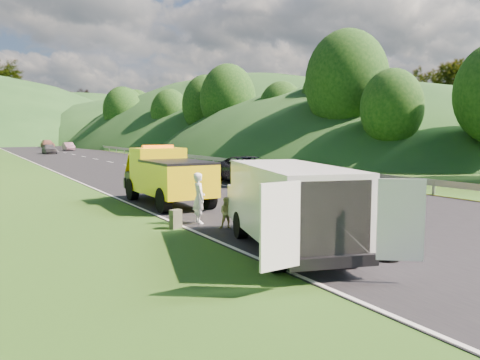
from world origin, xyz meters
TOP-DOWN VIEW (x-y plane):
  - ground at (0.00, 0.00)m, footprint 320.00×320.00m
  - road_surface at (3.00, 40.00)m, footprint 14.00×200.00m
  - guardrail at (10.30, 52.50)m, footprint 0.06×140.00m
  - tree_line_right at (23.00, 60.00)m, footprint 14.00×140.00m
  - hills_backdrop at (6.50, 134.70)m, footprint 201.00×288.60m
  - tow_truck at (-2.48, 4.94)m, footprint 2.36×6.01m
  - white_van at (-2.70, -4.16)m, footprint 4.56×6.99m
  - woman at (-3.19, 0.31)m, footprint 0.58×0.72m
  - child at (-2.81, -0.98)m, footprint 0.64×0.60m
  - worker at (-1.86, -6.21)m, footprint 1.02×0.59m
  - suitcase at (-4.20, 0.01)m, footprint 0.44×0.32m
  - spare_tire at (-1.23, -6.25)m, footprint 0.60×0.60m
  - passing_suv at (4.73, 9.82)m, footprint 3.72×6.34m
  - dist_car_a at (0.50, 55.75)m, footprint 1.66×4.14m
  - dist_car_b at (5.01, 65.94)m, footprint 1.40×4.02m
  - dist_car_c at (4.35, 82.87)m, footprint 2.05×5.04m
  - dist_car_d at (5.44, 106.74)m, footprint 1.66×4.14m

SIDE VIEW (x-z plane):
  - ground at x=0.00m, z-range 0.00..0.00m
  - guardrail at x=10.30m, z-range -0.76..0.76m
  - tree_line_right at x=23.00m, z-range -7.00..7.00m
  - hills_backdrop at x=6.50m, z-range -22.00..22.00m
  - woman at x=-3.19m, z-range -0.88..0.88m
  - child at x=-2.81m, z-range -0.52..0.52m
  - worker at x=-1.86m, z-range -0.79..0.79m
  - spare_tire at x=-1.23m, z-range -0.10..0.10m
  - passing_suv at x=4.73m, z-range -0.83..0.83m
  - dist_car_a at x=0.50m, z-range -0.70..0.70m
  - dist_car_b at x=5.01m, z-range -0.66..0.66m
  - dist_car_c at x=4.35m, z-range -0.73..0.73m
  - dist_car_d at x=5.44m, z-range -0.70..0.70m
  - road_surface at x=3.00m, z-range 0.00..0.02m
  - suitcase at x=-4.20m, z-range 0.00..0.63m
  - tow_truck at x=-2.48m, z-range -0.03..2.54m
  - white_van at x=-2.70m, z-range 0.15..2.45m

